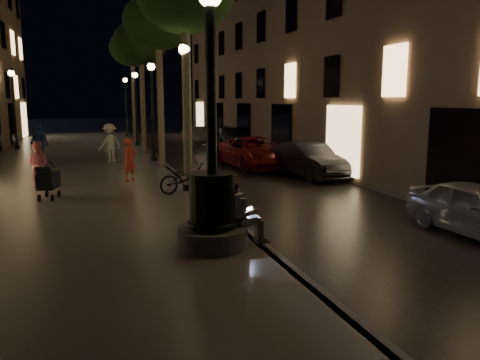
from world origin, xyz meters
name	(u,v)px	position (x,y,z in m)	size (l,w,h in m)	color
ground	(163,167)	(0.00, 15.00, 0.00)	(120.00, 120.00, 0.00)	black
cobble_lane	(225,164)	(3.00, 15.00, 0.01)	(6.00, 45.00, 0.02)	black
promenade	(73,169)	(-4.00, 15.00, 0.10)	(8.00, 45.00, 0.20)	#646058
curb_strip	(163,165)	(0.00, 15.00, 0.10)	(0.25, 45.00, 0.20)	#59595B
building_right	(328,21)	(10.00, 18.00, 7.50)	(8.00, 36.00, 15.00)	#806850
fountain_lamppost	(212,197)	(-1.00, 2.00, 1.21)	(1.40, 1.40, 5.21)	#59595B
seated_man_laptop	(242,211)	(-0.39, 2.00, 0.88)	(0.91, 0.31, 1.28)	tan
tree_second	(158,23)	(-0.20, 14.00, 6.33)	(3.00, 3.00, 7.40)	#6B604C
tree_third	(141,43)	(-0.30, 20.00, 6.14)	(3.00, 3.00, 7.20)	#6B604C
tree_far	(132,49)	(-0.22, 26.00, 6.43)	(3.00, 3.00, 7.50)	#6B604C
lamp_curb_a	(185,96)	(-0.30, 8.00, 3.24)	(0.36, 0.36, 4.81)	black
lamp_curb_b	(152,97)	(-0.30, 16.00, 3.24)	(0.36, 0.36, 4.81)	black
lamp_curb_c	(136,98)	(-0.30, 24.00, 3.24)	(0.36, 0.36, 4.81)	black
lamp_curb_d	(126,98)	(-0.30, 32.00, 3.24)	(0.36, 0.36, 4.81)	black
lamp_left_c	(13,98)	(-7.40, 24.00, 3.24)	(0.36, 0.36, 4.81)	black
stroller	(48,181)	(-4.46, 7.85, 0.76)	(0.65, 1.11, 1.12)	black
car_front	(480,210)	(5.20, 1.50, 0.62)	(1.48, 3.67, 1.25)	#A9ABB1
car_second	(309,160)	(5.20, 10.25, 0.71)	(1.51, 4.33, 1.43)	black
car_third	(255,152)	(4.00, 13.46, 0.71)	(2.36, 5.12, 1.42)	maroon
car_rear	(229,138)	(5.20, 21.80, 0.70)	(1.96, 4.82, 1.40)	#313237
car_fifth	(196,135)	(4.00, 25.92, 0.61)	(1.30, 3.73, 1.23)	#999A95
pedestrian_red	(130,160)	(-1.89, 10.43, 0.98)	(0.57, 0.37, 1.55)	red
pedestrian_pink	(38,164)	(-4.95, 10.16, 0.97)	(0.75, 0.59, 1.55)	pink
pedestrian_white	(110,143)	(-2.34, 15.96, 1.11)	(1.18, 0.68, 1.82)	silver
pedestrian_blue	(39,144)	(-5.37, 15.60, 1.17)	(1.14, 0.47, 1.95)	#294497
pedestrian_dark	(38,141)	(-5.74, 18.92, 1.04)	(0.83, 0.54, 1.69)	#35353A
bicycle	(186,178)	(-0.40, 7.64, 0.67)	(0.63, 1.80, 0.95)	black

